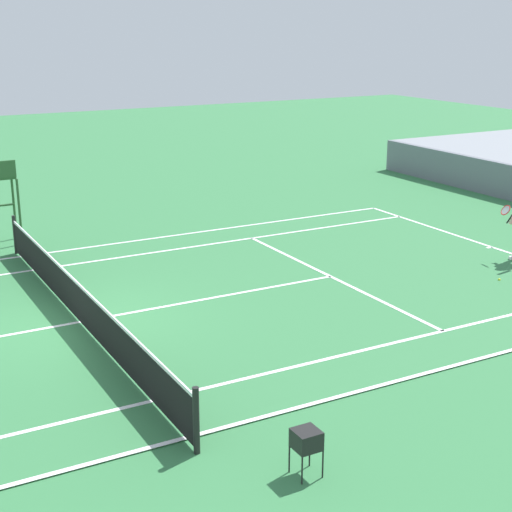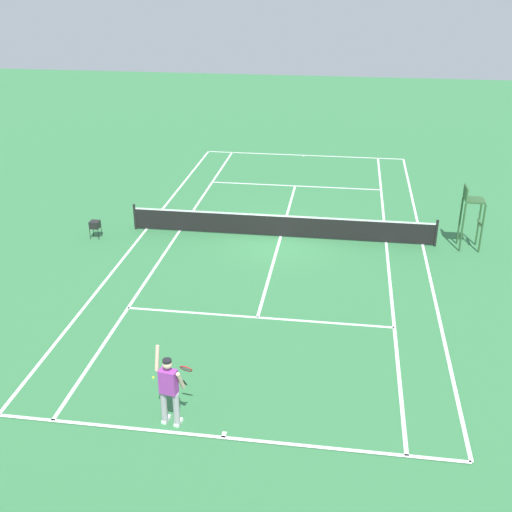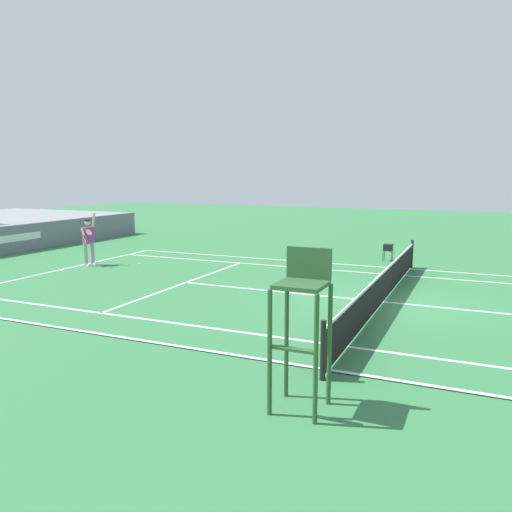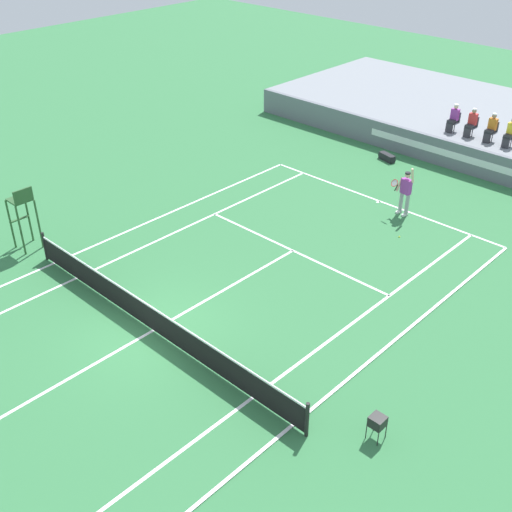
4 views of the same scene
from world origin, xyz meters
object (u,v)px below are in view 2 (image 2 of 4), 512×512
at_px(tennis_player, 169,389).
at_px(umpire_chair, 471,209).
at_px(ball_hopper, 95,224).
at_px(tennis_ball, 153,377).

distance_m(tennis_player, umpire_chair, 14.30).
bearing_deg(umpire_chair, ball_hopper, 4.40).
relative_size(tennis_player, umpire_chair, 0.85).
height_order(tennis_player, ball_hopper, tennis_player).
xyz_separation_m(tennis_player, ball_hopper, (5.92, -10.48, -0.42)).
bearing_deg(tennis_player, umpire_chair, -125.89).
xyz_separation_m(tennis_ball, ball_hopper, (4.96, -8.79, 0.54)).
height_order(umpire_chair, ball_hopper, umpire_chair).
bearing_deg(tennis_ball, ball_hopper, -60.55).
bearing_deg(tennis_ball, umpire_chair, -133.35).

